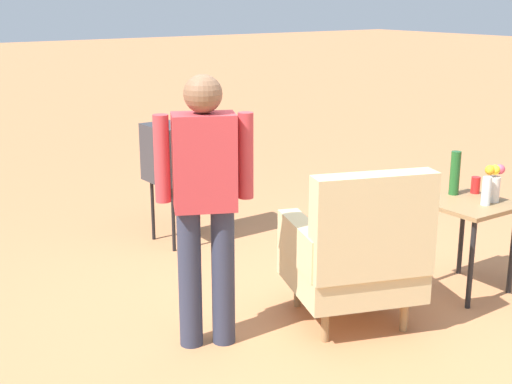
% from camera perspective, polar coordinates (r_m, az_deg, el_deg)
% --- Properties ---
extents(ground_plane, '(60.00, 60.00, 0.00)m').
position_cam_1_polar(ground_plane, '(4.79, 4.22, -9.92)').
color(ground_plane, '#C17A4C').
extents(armchair, '(0.98, 0.99, 1.06)m').
position_cam_1_polar(armchair, '(4.51, 8.16, -4.84)').
color(armchair, '#937047').
rests_on(armchair, ground).
extents(side_table, '(0.56, 0.56, 0.66)m').
position_cam_1_polar(side_table, '(5.20, 16.79, -1.84)').
color(side_table, black).
rests_on(side_table, ground).
extents(tv_on_stand, '(0.61, 0.46, 1.03)m').
position_cam_1_polar(tv_on_stand, '(6.00, -5.84, 3.20)').
color(tv_on_stand, black).
rests_on(tv_on_stand, ground).
extents(person_standing, '(0.52, 0.35, 1.64)m').
position_cam_1_polar(person_standing, '(4.10, -4.14, -0.32)').
color(person_standing, '#2D3347').
rests_on(person_standing, ground).
extents(soda_can_red, '(0.07, 0.07, 0.12)m').
position_cam_1_polar(soda_can_red, '(5.40, 17.29, 0.54)').
color(soda_can_red, red).
rests_on(soda_can_red, side_table).
extents(bottle_short_clear, '(0.06, 0.06, 0.20)m').
position_cam_1_polar(bottle_short_clear, '(5.11, 18.10, 0.08)').
color(bottle_short_clear, silver).
rests_on(bottle_short_clear, side_table).
extents(bottle_wine_green, '(0.07, 0.07, 0.32)m').
position_cam_1_polar(bottle_wine_green, '(5.30, 15.75, 1.49)').
color(bottle_wine_green, '#1E5623').
rests_on(bottle_wine_green, side_table).
extents(flower_vase, '(0.14, 0.10, 0.27)m').
position_cam_1_polar(flower_vase, '(5.20, 18.65, 0.83)').
color(flower_vase, silver).
rests_on(flower_vase, side_table).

